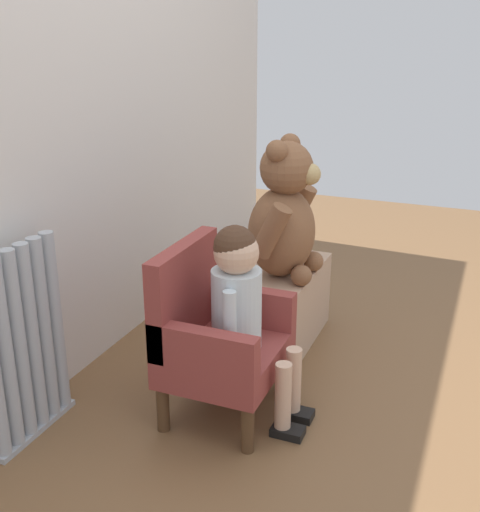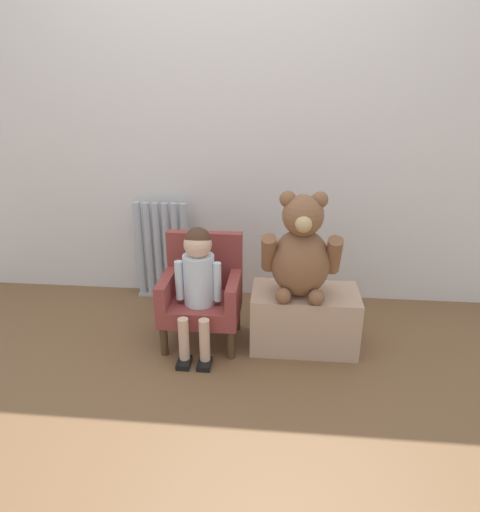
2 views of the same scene
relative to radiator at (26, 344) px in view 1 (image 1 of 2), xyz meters
The scene contains 7 objects.
ground_plane 1.15m from the radiator, 65.14° to the right, with size 6.00×6.00×0.00m, color brown.
back_wall 0.99m from the radiator, 15.16° to the left, with size 3.80×0.05×2.40m, color silver.
radiator is the anchor object (origin of this frame).
child_armchair 0.62m from the radiator, 54.88° to the right, with size 0.43×0.37×0.61m.
child_figure 0.72m from the radiator, 59.76° to the right, with size 0.25×0.35×0.70m.
low_bench 1.09m from the radiator, 29.65° to the right, with size 0.59×0.33×0.33m, color tan.
large_teddy_bear 1.10m from the radiator, 32.59° to the right, with size 0.41×0.29×0.57m.
Camera 1 is at (-1.91, -0.35, 1.32)m, focal length 45.00 mm.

